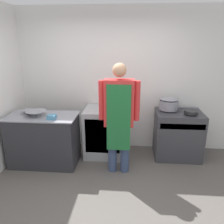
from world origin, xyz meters
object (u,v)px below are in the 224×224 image
Objects in this scene: stove at (178,135)px; mixing_bowl at (36,114)px; stock_pot at (169,103)px; person_cook at (119,113)px; saute_pan at (191,112)px; plastic_tub at (52,117)px; fridge_unit at (104,132)px.

mixing_bowl is at bearing -169.26° from stove.
stock_pot is at bearing 149.64° from stove.
saute_pan is at bearing 21.76° from person_cook.
stove is 2.66× the size of mixing_bowl.
person_cook is at bearing -0.65° from plastic_tub.
saute_pan is (2.61, 0.36, -0.02)m from mixing_bowl.
plastic_tub is at bearing -21.14° from mixing_bowl.
plastic_tub is (-2.14, -0.58, 0.49)m from stove.
fridge_unit is at bearing 22.94° from mixing_bowl.
person_cook reaches higher than stove.
person_cook is at bearing -5.41° from mixing_bowl.
mixing_bowl reaches higher than saute_pan.
saute_pan is (1.23, 0.49, -0.10)m from person_cook.
person_cook reaches higher than saute_pan.
stock_pot reaches higher than plastic_tub.
fridge_unit is 1.60m from saute_pan.
saute_pan is at bearing 7.82° from mixing_bowl.
saute_pan is (0.16, -0.11, 0.48)m from stove.
fridge_unit is 1.30m from stock_pot.
fridge_unit reaches higher than stove.
stock_pot is at bearing 148.47° from saute_pan.
mixing_bowl is at bearing 158.86° from plastic_tub.
stock_pot is at bearing 19.47° from plastic_tub.
plastic_tub is 2.35m from saute_pan.
stove is at bearing 0.18° from fridge_unit.
plastic_tub is (-0.78, -0.58, 0.47)m from fridge_unit.
stove is 1.35m from person_cook.
stove is 0.60m from stock_pot.
person_cook is at bearing -141.29° from stock_pot.
plastic_tub reaches higher than saute_pan.
stock_pot is 1.43× the size of saute_pan.
stove is 0.50× the size of person_cook.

